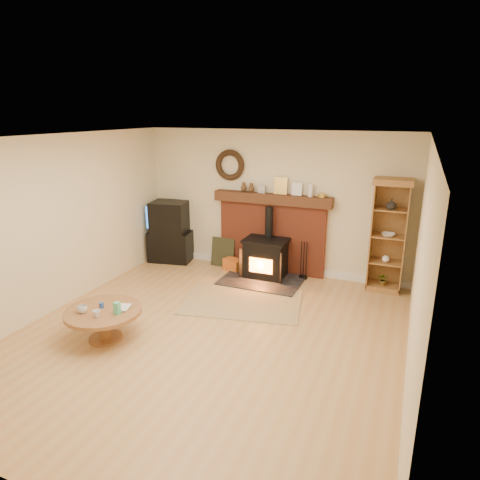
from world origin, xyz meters
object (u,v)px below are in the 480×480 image
at_px(wood_stove, 265,260).
at_px(tv_unit, 170,233).
at_px(coffee_table, 103,315).
at_px(curio_cabinet, 388,236).

bearing_deg(wood_stove, tv_unit, 174.63).
xyz_separation_m(wood_stove, coffee_table, (-1.24, -2.88, -0.01)).
xyz_separation_m(tv_unit, coffee_table, (0.84, -3.07, -0.23)).
relative_size(tv_unit, coffee_table, 1.21).
distance_m(wood_stove, curio_cabinet, 2.14).
distance_m(tv_unit, coffee_table, 3.20).
bearing_deg(coffee_table, wood_stove, 66.77).
bearing_deg(tv_unit, coffee_table, -74.67).
bearing_deg(curio_cabinet, coffee_table, -135.97).
height_order(wood_stove, coffee_table, wood_stove).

